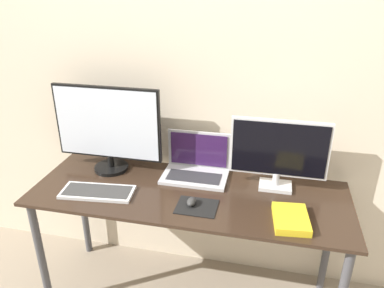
# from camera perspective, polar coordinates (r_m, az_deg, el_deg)

# --- Properties ---
(wall_back) EXTENTS (7.00, 0.05, 2.50)m
(wall_back) POSITION_cam_1_polar(r_m,az_deg,el_deg) (2.12, 1.68, 9.70)
(wall_back) COLOR beige
(wall_back) RESTS_ON ground_plane
(desk) EXTENTS (1.68, 0.60, 0.74)m
(desk) POSITION_cam_1_polar(r_m,az_deg,el_deg) (2.05, -0.53, -9.61)
(desk) COLOR #332319
(desk) RESTS_ON ground_plane
(monitor_left) EXTENTS (0.62, 0.20, 0.50)m
(monitor_left) POSITION_cam_1_polar(r_m,az_deg,el_deg) (2.16, -12.74, 2.45)
(monitor_left) COLOR black
(monitor_left) RESTS_ON desk
(monitor_right) EXTENTS (0.51, 0.12, 0.39)m
(monitor_right) POSITION_cam_1_polar(r_m,az_deg,el_deg) (1.99, 13.09, -1.20)
(monitor_right) COLOR silver
(monitor_right) RESTS_ON desk
(laptop) EXTENTS (0.37, 0.24, 0.24)m
(laptop) POSITION_cam_1_polar(r_m,az_deg,el_deg) (2.14, 0.68, -3.27)
(laptop) COLOR silver
(laptop) RESTS_ON desk
(keyboard) EXTENTS (0.39, 0.20, 0.02)m
(keyboard) POSITION_cam_1_polar(r_m,az_deg,el_deg) (2.05, -14.21, -7.09)
(keyboard) COLOR silver
(keyboard) RESTS_ON desk
(mousepad) EXTENTS (0.20, 0.16, 0.00)m
(mousepad) POSITION_cam_1_polar(r_m,az_deg,el_deg) (1.88, 0.73, -9.52)
(mousepad) COLOR black
(mousepad) RESTS_ON desk
(mouse) EXTENTS (0.04, 0.07, 0.04)m
(mouse) POSITION_cam_1_polar(r_m,az_deg,el_deg) (1.88, -0.09, -8.79)
(mouse) COLOR #333333
(mouse) RESTS_ON mousepad
(book) EXTENTS (0.18, 0.24, 0.04)m
(book) POSITION_cam_1_polar(r_m,az_deg,el_deg) (1.83, 14.83, -10.97)
(book) COLOR yellow
(book) RESTS_ON desk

